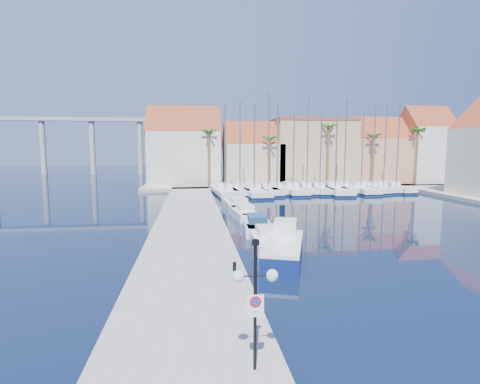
% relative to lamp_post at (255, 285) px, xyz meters
% --- Properties ---
extents(ground, '(260.00, 260.00, 0.00)m').
position_rel_lamp_post_xyz_m(ground, '(7.00, 8.52, -3.08)').
color(ground, black).
rests_on(ground, ground).
extents(quay_west, '(6.00, 77.00, 0.50)m').
position_rel_lamp_post_xyz_m(quay_west, '(-2.00, 22.02, -2.83)').
color(quay_west, gray).
rests_on(quay_west, ground).
extents(shore_north, '(54.00, 16.00, 0.50)m').
position_rel_lamp_post_xyz_m(shore_north, '(17.00, 56.52, -2.83)').
color(shore_north, gray).
rests_on(shore_north, ground).
extents(lamp_post, '(1.33, 0.40, 3.92)m').
position_rel_lamp_post_xyz_m(lamp_post, '(0.00, 0.00, 0.00)').
color(lamp_post, black).
rests_on(lamp_post, quay_west).
extents(bollard, '(0.19, 0.19, 0.48)m').
position_rel_lamp_post_xyz_m(bollard, '(0.40, 8.81, -2.34)').
color(bollard, black).
rests_on(bollard, quay_west).
extents(fishing_boat, '(4.14, 6.87, 2.28)m').
position_rel_lamp_post_xyz_m(fishing_boat, '(3.93, 12.22, -2.32)').
color(fishing_boat, navy).
rests_on(fishing_boat, ground).
extents(motorboat_west_0, '(2.37, 6.90, 1.40)m').
position_rel_lamp_post_xyz_m(motorboat_west_0, '(3.54, 15.75, -2.57)').
color(motorboat_west_0, white).
rests_on(motorboat_west_0, ground).
extents(motorboat_west_1, '(2.73, 6.91, 1.40)m').
position_rel_lamp_post_xyz_m(motorboat_west_1, '(3.63, 20.59, -2.57)').
color(motorboat_west_1, white).
rests_on(motorboat_west_1, ground).
extents(motorboat_west_2, '(2.53, 6.23, 1.40)m').
position_rel_lamp_post_xyz_m(motorboat_west_2, '(3.30, 26.28, -2.57)').
color(motorboat_west_2, white).
rests_on(motorboat_west_2, ground).
extents(motorboat_west_3, '(2.98, 7.67, 1.40)m').
position_rel_lamp_post_xyz_m(motorboat_west_3, '(3.29, 31.55, -2.57)').
color(motorboat_west_3, white).
rests_on(motorboat_west_3, ground).
extents(sailboat_0, '(3.98, 11.68, 12.96)m').
position_rel_lamp_post_xyz_m(sailboat_0, '(2.99, 44.43, -2.50)').
color(sailboat_0, white).
rests_on(sailboat_0, ground).
extents(sailboat_1, '(2.69, 9.21, 13.63)m').
position_rel_lamp_post_xyz_m(sailboat_1, '(5.32, 45.06, -2.46)').
color(sailboat_1, white).
rests_on(sailboat_1, ground).
extents(sailboat_2, '(3.75, 11.89, 13.03)m').
position_rel_lamp_post_xyz_m(sailboat_2, '(7.16, 43.80, -2.51)').
color(sailboat_2, white).
rests_on(sailboat_2, ground).
extents(sailboat_3, '(3.26, 9.50, 14.74)m').
position_rel_lamp_post_xyz_m(sailboat_3, '(9.42, 44.55, -2.44)').
color(sailboat_3, white).
rests_on(sailboat_3, ground).
extents(sailboat_4, '(2.82, 8.70, 13.23)m').
position_rel_lamp_post_xyz_m(sailboat_4, '(11.01, 45.30, -2.45)').
color(sailboat_4, white).
rests_on(sailboat_4, ground).
extents(sailboat_5, '(2.83, 10.46, 12.34)m').
position_rel_lamp_post_xyz_m(sailboat_5, '(13.36, 44.93, -2.50)').
color(sailboat_5, white).
rests_on(sailboat_5, ground).
extents(sailboat_6, '(2.46, 8.65, 14.33)m').
position_rel_lamp_post_xyz_m(sailboat_6, '(15.54, 44.99, -2.43)').
color(sailboat_6, white).
rests_on(sailboat_6, ground).
extents(sailboat_7, '(2.73, 9.59, 12.63)m').
position_rel_lamp_post_xyz_m(sailboat_7, '(17.59, 45.02, -2.48)').
color(sailboat_7, white).
rests_on(sailboat_7, ground).
extents(sailboat_8, '(4.00, 11.72, 12.21)m').
position_rel_lamp_post_xyz_m(sailboat_8, '(19.78, 44.36, -2.51)').
color(sailboat_8, white).
rests_on(sailboat_8, ground).
extents(sailboat_9, '(2.76, 8.36, 14.19)m').
position_rel_lamp_post_xyz_m(sailboat_9, '(21.61, 45.26, -2.42)').
color(sailboat_9, white).
rests_on(sailboat_9, ground).
extents(sailboat_10, '(3.24, 10.47, 12.64)m').
position_rel_lamp_post_xyz_m(sailboat_10, '(24.00, 44.60, -2.49)').
color(sailboat_10, white).
rests_on(sailboat_10, ground).
extents(sailboat_11, '(2.35, 8.80, 13.99)m').
position_rel_lamp_post_xyz_m(sailboat_11, '(25.97, 44.79, -2.44)').
color(sailboat_11, white).
rests_on(sailboat_11, ground).
extents(sailboat_12, '(2.31, 8.47, 13.71)m').
position_rel_lamp_post_xyz_m(sailboat_12, '(28.00, 45.20, -2.44)').
color(sailboat_12, white).
rests_on(sailboat_12, ground).
extents(sailboat_13, '(2.93, 8.71, 13.33)m').
position_rel_lamp_post_xyz_m(sailboat_13, '(29.79, 44.75, -2.45)').
color(sailboat_13, white).
rests_on(sailboat_13, ground).
extents(building_0, '(12.30, 9.00, 13.50)m').
position_rel_lamp_post_xyz_m(building_0, '(-3.00, 55.52, 3.45)').
color(building_0, beige).
rests_on(building_0, shore_north).
extents(building_1, '(10.30, 8.00, 11.00)m').
position_rel_lamp_post_xyz_m(building_1, '(9.00, 55.52, 2.22)').
color(building_1, '#C7AD8C').
rests_on(building_1, shore_north).
extents(building_2, '(14.20, 10.20, 11.50)m').
position_rel_lamp_post_xyz_m(building_2, '(20.00, 56.52, 3.18)').
color(building_2, tan).
rests_on(building_2, shore_north).
extents(building_3, '(10.30, 8.00, 12.00)m').
position_rel_lamp_post_xyz_m(building_3, '(32.00, 55.52, 2.78)').
color(building_3, '#BA765E').
rests_on(building_3, shore_north).
extents(building_4, '(8.30, 8.00, 14.00)m').
position_rel_lamp_post_xyz_m(building_4, '(41.00, 54.52, 3.89)').
color(building_4, silver).
rests_on(building_4, shore_north).
extents(palm_0, '(2.60, 2.60, 10.15)m').
position_rel_lamp_post_xyz_m(palm_0, '(1.00, 50.52, 6.00)').
color(palm_0, brown).
rests_on(palm_0, shore_north).
extents(palm_1, '(2.60, 2.60, 9.15)m').
position_rel_lamp_post_xyz_m(palm_1, '(11.00, 50.52, 5.06)').
color(palm_1, brown).
rests_on(palm_1, shore_north).
extents(palm_2, '(2.60, 2.60, 11.15)m').
position_rel_lamp_post_xyz_m(palm_2, '(21.00, 50.52, 6.94)').
color(palm_2, brown).
rests_on(palm_2, shore_north).
extents(palm_3, '(2.60, 2.60, 9.65)m').
position_rel_lamp_post_xyz_m(palm_3, '(29.00, 50.52, 5.53)').
color(palm_3, brown).
rests_on(palm_3, shore_north).
extents(palm_4, '(2.60, 2.60, 10.65)m').
position_rel_lamp_post_xyz_m(palm_4, '(37.00, 50.52, 6.47)').
color(palm_4, brown).
rests_on(palm_4, shore_north).
extents(viaduct, '(48.00, 2.20, 14.45)m').
position_rel_lamp_post_xyz_m(viaduct, '(-32.07, 90.52, 7.17)').
color(viaduct, '#9E9E99').
rests_on(viaduct, ground).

